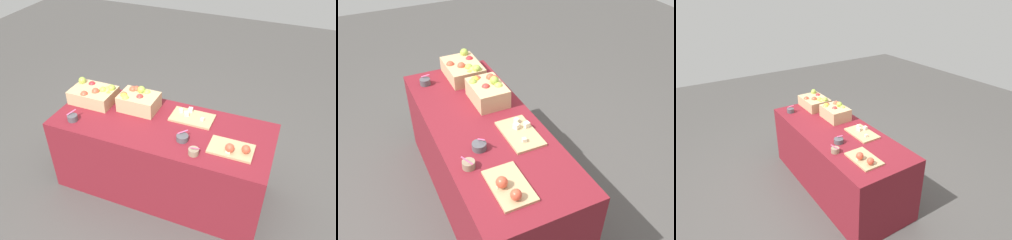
{
  "view_description": "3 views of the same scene",
  "coord_description": "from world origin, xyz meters",
  "views": [
    {
      "loc": [
        0.93,
        -2.14,
        2.48
      ],
      "look_at": [
        0.07,
        -0.04,
        0.83
      ],
      "focal_mm": 36.4,
      "sensor_mm": 36.0,
      "label": 1
    },
    {
      "loc": [
        1.97,
        -0.75,
        2.31
      ],
      "look_at": [
        0.2,
        0.08,
        0.88
      ],
      "focal_mm": 38.84,
      "sensor_mm": 36.0,
      "label": 2
    },
    {
      "loc": [
        2.44,
        -1.5,
        2.25
      ],
      "look_at": [
        0.19,
        -0.04,
        0.95
      ],
      "focal_mm": 31.21,
      "sensor_mm": 36.0,
      "label": 3
    }
  ],
  "objects": [
    {
      "name": "ground_plane",
      "position": [
        0.0,
        0.0,
        0.0
      ],
      "size": [
        10.0,
        10.0,
        0.0
      ],
      "primitive_type": "plane",
      "color": "#474442"
    },
    {
      "name": "table",
      "position": [
        0.0,
        0.0,
        0.37
      ],
      "size": [
        1.9,
        0.76,
        0.74
      ],
      "primitive_type": "cube",
      "color": "maroon",
      "rests_on": "ground_plane"
    },
    {
      "name": "apple_crate_left",
      "position": [
        -0.72,
        0.11,
        0.81
      ],
      "size": [
        0.4,
        0.29,
        0.18
      ],
      "color": "tan",
      "rests_on": "table"
    },
    {
      "name": "apple_crate_middle",
      "position": [
        -0.29,
        0.14,
        0.83
      ],
      "size": [
        0.34,
        0.25,
        0.2
      ],
      "color": "tan",
      "rests_on": "table"
    },
    {
      "name": "cutting_board_front",
      "position": [
        0.65,
        -0.11,
        0.76
      ],
      "size": [
        0.35,
        0.22,
        0.09
      ],
      "color": "tan",
      "rests_on": "table"
    },
    {
      "name": "cutting_board_back",
      "position": [
        0.21,
        0.18,
        0.75
      ],
      "size": [
        0.37,
        0.22,
        0.06
      ],
      "color": "tan",
      "rests_on": "table"
    },
    {
      "name": "sample_bowl_near",
      "position": [
        0.37,
        -0.26,
        0.77
      ],
      "size": [
        0.09,
        0.08,
        0.09
      ],
      "color": "gray",
      "rests_on": "table"
    },
    {
      "name": "sample_bowl_mid",
      "position": [
        0.24,
        -0.13,
        0.76
      ],
      "size": [
        0.1,
        0.1,
        0.1
      ],
      "color": "#4C4C51",
      "rests_on": "table"
    },
    {
      "name": "sample_bowl_far",
      "position": [
        -0.74,
        -0.24,
        0.77
      ],
      "size": [
        0.09,
        0.09,
        0.1
      ],
      "color": "#4C4C51",
      "rests_on": "table"
    }
  ]
}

